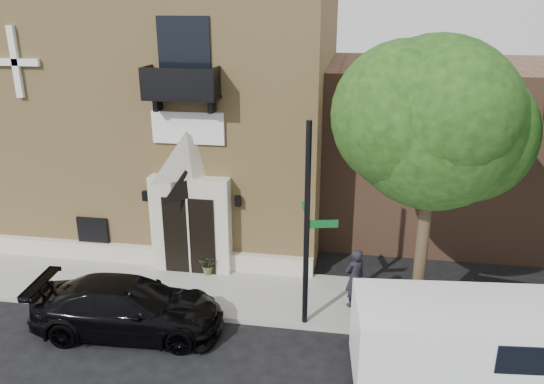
# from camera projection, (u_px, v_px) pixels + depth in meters

# --- Properties ---
(ground) EXTENTS (120.00, 120.00, 0.00)m
(ground) POSITION_uv_depth(u_px,v_px,m) (199.00, 320.00, 15.11)
(ground) COLOR black
(ground) RESTS_ON ground
(sidewalk) EXTENTS (42.00, 3.00, 0.15)m
(sidewalk) POSITION_uv_depth(u_px,v_px,m) (244.00, 294.00, 16.33)
(sidewalk) COLOR gray
(sidewalk) RESTS_ON ground
(church) EXTENTS (12.20, 11.01, 9.30)m
(church) POSITION_uv_depth(u_px,v_px,m) (180.00, 106.00, 21.42)
(church) COLOR tan
(church) RESTS_ON ground
(street_tree_left) EXTENTS (4.97, 4.38, 7.77)m
(street_tree_left) POSITION_uv_depth(u_px,v_px,m) (437.00, 122.00, 12.55)
(street_tree_left) COLOR #38281C
(street_tree_left) RESTS_ON sidewalk
(black_sedan) EXTENTS (5.30, 2.47, 1.50)m
(black_sedan) POSITION_uv_depth(u_px,v_px,m) (128.00, 307.00, 14.38)
(black_sedan) COLOR black
(black_sedan) RESTS_ON ground
(cargo_van) EXTENTS (5.72, 2.77, 2.26)m
(cargo_van) POSITION_uv_depth(u_px,v_px,m) (487.00, 345.00, 11.92)
(cargo_van) COLOR white
(cargo_van) RESTS_ON ground
(street_sign) EXTENTS (1.03, 0.89, 5.69)m
(street_sign) POSITION_uv_depth(u_px,v_px,m) (307.00, 227.00, 13.85)
(street_sign) COLOR black
(street_sign) RESTS_ON sidewalk
(fire_hydrant) EXTENTS (0.49, 0.39, 0.86)m
(fire_hydrant) POSITION_uv_depth(u_px,v_px,m) (422.00, 319.00, 14.16)
(fire_hydrant) COLOR #B60507
(fire_hydrant) RESTS_ON sidewalk
(dumpster) EXTENTS (2.18, 1.50, 1.31)m
(dumpster) POSITION_uv_depth(u_px,v_px,m) (510.00, 312.00, 14.03)
(dumpster) COLOR #0F371B
(dumpster) RESTS_ON sidewalk
(planter) EXTENTS (0.59, 0.52, 0.65)m
(planter) POSITION_uv_depth(u_px,v_px,m) (209.00, 265.00, 17.32)
(planter) COLOR #465E2E
(planter) RESTS_ON sidewalk
(pedestrian_near) EXTENTS (0.78, 0.73, 1.80)m
(pedestrian_near) POSITION_uv_depth(u_px,v_px,m) (355.00, 278.00, 15.29)
(pedestrian_near) COLOR black
(pedestrian_near) RESTS_ON sidewalk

